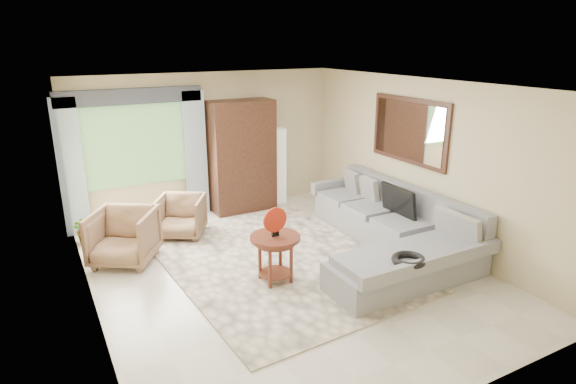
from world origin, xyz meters
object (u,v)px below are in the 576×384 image
armchair_right (181,216)px  potted_plant (86,228)px  armoire (242,156)px  floor_lamp (278,166)px  coffee_table (275,258)px  sectional_sofa (391,234)px  armchair_left (124,237)px  tv_screen (398,201)px

armchair_right → potted_plant: (-1.43, 0.46, -0.10)m
armoire → floor_lamp: 0.86m
coffee_table → armchair_right: (-0.65, 2.19, -0.01)m
sectional_sofa → potted_plant: 4.87m
armchair_left → potted_plant: bearing=143.8°
coffee_table → armchair_left: (-1.67, 1.61, 0.05)m
armchair_right → floor_lamp: (2.25, 0.81, 0.41)m
tv_screen → potted_plant: tv_screen is taller
armchair_left → floor_lamp: size_ratio=0.59×
sectional_sofa → floor_lamp: floor_lamp is taller
potted_plant → armchair_right: bearing=-18.0°
floor_lamp → armchair_left: bearing=-157.0°
tv_screen → potted_plant: size_ratio=1.53×
armchair_left → floor_lamp: (3.27, 1.38, 0.35)m
armoire → floor_lamp: bearing=4.3°
coffee_table → floor_lamp: floor_lamp is taller
tv_screen → coffee_table: bearing=-174.2°
coffee_table → armchair_right: armchair_right is taller
armchair_left → armchair_right: size_ratio=1.16×
potted_plant → tv_screen: bearing=-29.0°
sectional_sofa → tv_screen: (0.27, 0.19, 0.44)m
potted_plant → floor_lamp: (3.67, 0.34, 0.51)m
tv_screen → armoire: bearing=119.0°
sectional_sofa → tv_screen: 0.55m
tv_screen → armchair_right: (-2.95, 1.96, -0.38)m
coffee_table → potted_plant: size_ratio=1.39×
sectional_sofa → floor_lamp: size_ratio=2.31×
coffee_table → potted_plant: (-2.07, 2.65, -0.11)m
armoire → floor_lamp: armoire is taller
tv_screen → floor_lamp: size_ratio=0.49×
armchair_right → armchair_left: bearing=-120.0°
tv_screen → potted_plant: (-4.37, 2.42, -0.48)m
armchair_left → potted_plant: size_ratio=1.82×
armchair_right → armoire: bearing=57.8°
armchair_right → floor_lamp: size_ratio=0.50×
potted_plant → armoire: size_ratio=0.23×
tv_screen → coffee_table: size_ratio=1.10×
coffee_table → potted_plant: 3.37m
tv_screen → sectional_sofa: bearing=-143.9°
tv_screen → armoire: (-1.50, 2.70, 0.33)m
armchair_left → armchair_right: bearing=62.2°
potted_plant → armoire: 3.00m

